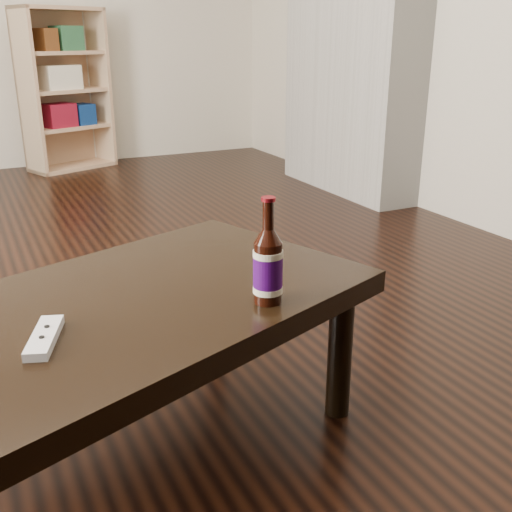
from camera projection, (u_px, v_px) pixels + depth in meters
name	position (u px, v px, depth m)	size (l,w,h in m)	color
floor	(3.00, 324.00, 2.24)	(5.00, 6.00, 0.01)	black
bookshelf	(62.00, 87.00, 4.69)	(0.72, 0.52, 1.23)	tan
coffee_table	(128.00, 322.00, 1.41)	(1.32, 1.03, 0.43)	black
beer_bottle	(268.00, 266.00, 1.35)	(0.08, 0.08, 0.25)	black
remote	(44.00, 337.00, 1.20)	(0.10, 0.17, 0.02)	silver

